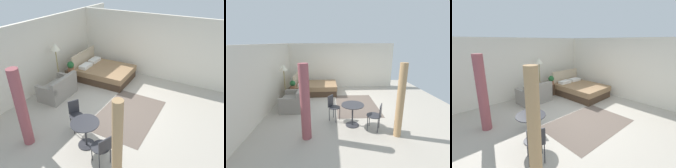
# 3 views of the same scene
# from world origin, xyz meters

# --- Properties ---
(ground_plane) EXTENTS (8.50, 9.05, 0.02)m
(ground_plane) POSITION_xyz_m (0.00, 0.00, -0.01)
(ground_plane) COLOR #B2A899
(wall_back) EXTENTS (8.50, 0.12, 2.54)m
(wall_back) POSITION_xyz_m (0.00, 3.02, 1.27)
(wall_back) COLOR silver
(wall_back) RESTS_ON ground
(wall_right) EXTENTS (0.12, 6.05, 2.54)m
(wall_right) POSITION_xyz_m (2.75, 0.00, 1.27)
(wall_right) COLOR silver
(wall_right) RESTS_ON ground
(area_rug) EXTENTS (2.47, 1.69, 0.01)m
(area_rug) POSITION_xyz_m (-0.18, -0.49, 0.00)
(area_rug) COLOR #66564C
(area_rug) RESTS_ON ground
(bed) EXTENTS (1.67, 2.14, 1.04)m
(bed) POSITION_xyz_m (1.57, 1.41, 0.28)
(bed) COLOR #473323
(bed) RESTS_ON ground
(couch) EXTENTS (1.30, 0.86, 0.81)m
(couch) POSITION_xyz_m (-0.39, 2.10, 0.29)
(couch) COLOR gray
(couch) RESTS_ON ground
(nightstand) EXTENTS (0.41, 0.39, 0.50)m
(nightstand) POSITION_xyz_m (0.75, 2.39, 0.25)
(nightstand) COLOR #473323
(nightstand) RESTS_ON ground
(potted_plant) EXTENTS (0.26, 0.26, 0.39)m
(potted_plant) POSITION_xyz_m (0.65, 2.35, 0.70)
(potted_plant) COLOR #935B3D
(potted_plant) RESTS_ON nightstand
(floor_lamp) EXTENTS (0.34, 0.34, 1.70)m
(floor_lamp) POSITION_xyz_m (0.18, 2.56, 1.45)
(floor_lamp) COLOR #99844C
(floor_lamp) RESTS_ON ground
(balcony_table) EXTENTS (0.71, 0.71, 0.71)m
(balcony_table) POSITION_xyz_m (-1.87, -0.10, 0.50)
(balcony_table) COLOR #2D2D33
(balcony_table) RESTS_ON ground
(cafe_chair_near_window) EXTENTS (0.51, 0.51, 0.87)m
(cafe_chair_near_window) POSITION_xyz_m (-1.46, 0.53, 0.53)
(cafe_chair_near_window) COLOR #2D2D33
(cafe_chair_near_window) RESTS_ON ground
(cafe_chair_near_couch) EXTENTS (0.58, 0.58, 0.82)m
(cafe_chair_near_couch) POSITION_xyz_m (-2.17, -0.78, 0.51)
(cafe_chair_near_couch) COLOR #2D2D33
(cafe_chair_near_couch) RESTS_ON ground
(curtain_left) EXTENTS (0.21, 0.21, 2.10)m
(curtain_left) POSITION_xyz_m (-2.50, -1.31, 1.05)
(curtain_left) COLOR tan
(curtain_left) RESTS_ON ground
(curtain_right) EXTENTS (0.26, 0.26, 2.10)m
(curtain_right) POSITION_xyz_m (-2.50, 1.26, 1.05)
(curtain_right) COLOR #994C51
(curtain_right) RESTS_ON ground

